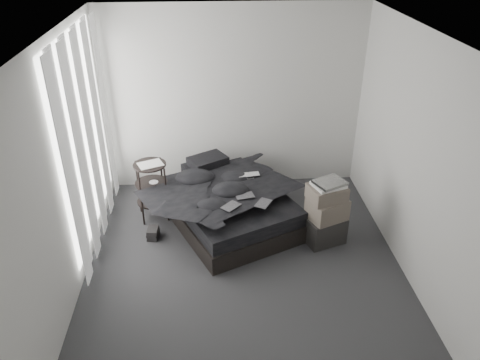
{
  "coord_description": "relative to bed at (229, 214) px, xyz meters",
  "views": [
    {
      "loc": [
        -0.34,
        -4.1,
        3.52
      ],
      "look_at": [
        0.0,
        0.8,
        0.75
      ],
      "focal_mm": 35.0,
      "sensor_mm": 36.0,
      "label": 1
    }
  ],
  "objects": [
    {
      "name": "floor_books",
      "position": [
        -0.97,
        -0.29,
        -0.05
      ],
      "size": [
        0.16,
        0.2,
        0.13
      ],
      "primitive_type": "cube",
      "rotation": [
        0.0,
        0.0,
        -0.16
      ],
      "color": "black",
      "rests_on": "floor"
    },
    {
      "name": "mattress",
      "position": [
        0.0,
        0.0,
        0.21
      ],
      "size": [
        1.87,
        2.08,
        0.19
      ],
      "primitive_type": "cube",
      "rotation": [
        0.0,
        0.0,
        0.43
      ],
      "color": "black",
      "rests_on": "bed"
    },
    {
      "name": "ceiling",
      "position": [
        0.13,
        -1.02,
        2.48
      ],
      "size": [
        3.6,
        4.2,
        0.01
      ],
      "primitive_type": "cube",
      "color": "white",
      "rests_on": "ground"
    },
    {
      "name": "curtain_left",
      "position": [
        -1.6,
        -0.12,
        1.16
      ],
      "size": [
        0.06,
        2.12,
        2.48
      ],
      "primitive_type": "cube",
      "color": "white",
      "rests_on": "wall_left"
    },
    {
      "name": "box_upper",
      "position": [
        1.13,
        -0.49,
        0.57
      ],
      "size": [
        0.49,
        0.43,
        0.18
      ],
      "primitive_type": "cube",
      "rotation": [
        0.0,
        0.0,
        0.29
      ],
      "color": "#64594F",
      "rests_on": "box_mid"
    },
    {
      "name": "side_stand",
      "position": [
        -1.0,
        0.21,
        0.27
      ],
      "size": [
        0.51,
        0.51,
        0.78
      ],
      "primitive_type": "cylinder",
      "rotation": [
        0.0,
        0.0,
        0.23
      ],
      "color": "black",
      "rests_on": "floor"
    },
    {
      "name": "window_left",
      "position": [
        -1.65,
        -0.12,
        1.23
      ],
      "size": [
        0.02,
        2.0,
        2.3
      ],
      "primitive_type": "cube",
      "color": "white",
      "rests_on": "wall_left"
    },
    {
      "name": "art_book_white",
      "position": [
        1.14,
        -0.49,
        0.68
      ],
      "size": [
        0.42,
        0.38,
        0.04
      ],
      "primitive_type": "cube",
      "rotation": [
        0.0,
        0.0,
        0.34
      ],
      "color": "silver",
      "rests_on": "box_upper"
    },
    {
      "name": "comic_a",
      "position": [
        0.0,
        -0.51,
        0.51
      ],
      "size": [
        0.26,
        0.26,
        0.01
      ],
      "primitive_type": "cube",
      "rotation": [
        0.0,
        0.0,
        0.81
      ],
      "color": "black",
      "rests_on": "duvet"
    },
    {
      "name": "pillow_upper",
      "position": [
        -0.26,
        0.61,
        0.48
      ],
      "size": [
        0.6,
        0.54,
        0.11
      ],
      "primitive_type": "cube",
      "rotation": [
        0.0,
        0.0,
        0.53
      ],
      "color": "black",
      "rests_on": "pillow_lower"
    },
    {
      "name": "bed",
      "position": [
        0.0,
        0.0,
        0.0
      ],
      "size": [
        1.94,
        2.15,
        0.24
      ],
      "primitive_type": "cube",
      "rotation": [
        0.0,
        0.0,
        0.43
      ],
      "color": "black",
      "rests_on": "floor"
    },
    {
      "name": "wall_front",
      "position": [
        0.13,
        -3.12,
        1.18
      ],
      "size": [
        3.6,
        0.01,
        2.6
      ],
      "primitive_type": "cube",
      "color": "silver",
      "rests_on": "ground"
    },
    {
      "name": "laptop",
      "position": [
        0.28,
        0.17,
        0.52
      ],
      "size": [
        0.3,
        0.21,
        0.02
      ],
      "primitive_type": "imported",
      "rotation": [
        0.0,
        0.0,
        0.11
      ],
      "color": "silver",
      "rests_on": "duvet"
    },
    {
      "name": "pillow_lower",
      "position": [
        -0.32,
        0.6,
        0.37
      ],
      "size": [
        0.63,
        0.54,
        0.12
      ],
      "primitive_type": "cube",
      "rotation": [
        0.0,
        0.0,
        0.43
      ],
      "color": "black",
      "rests_on": "mattress"
    },
    {
      "name": "box_mid",
      "position": [
        1.16,
        -0.5,
        0.35
      ],
      "size": [
        0.53,
        0.48,
        0.26
      ],
      "primitive_type": "cube",
      "rotation": [
        0.0,
        0.0,
        0.41
      ],
      "color": "#64594F",
      "rests_on": "box_lower"
    },
    {
      "name": "duvet",
      "position": [
        0.02,
        -0.04,
        0.41
      ],
      "size": [
        1.8,
        1.9,
        0.2
      ],
      "primitive_type": "imported",
      "rotation": [
        0.0,
        0.0,
        0.43
      ],
      "color": "black",
      "rests_on": "mattress"
    },
    {
      "name": "wall_left",
      "position": [
        -1.67,
        -1.02,
        1.18
      ],
      "size": [
        0.01,
        4.2,
        2.6
      ],
      "primitive_type": "cube",
      "color": "silver",
      "rests_on": "ground"
    },
    {
      "name": "papers",
      "position": [
        -0.98,
        0.2,
        0.67
      ],
      "size": [
        0.36,
        0.32,
        0.02
      ],
      "primitive_type": "cube",
      "rotation": [
        0.0,
        0.0,
        0.41
      ],
      "color": "white",
      "rests_on": "side_stand"
    },
    {
      "name": "wall_back",
      "position": [
        0.13,
        1.08,
        1.18
      ],
      "size": [
        3.6,
        0.01,
        2.6
      ],
      "primitive_type": "cube",
      "color": "silver",
      "rests_on": "ground"
    },
    {
      "name": "floor",
      "position": [
        0.13,
        -1.02,
        -0.12
      ],
      "size": [
        3.6,
        4.2,
        0.01
      ],
      "primitive_type": "cube",
      "color": "#323235",
      "rests_on": "ground"
    },
    {
      "name": "art_book_snake",
      "position": [
        1.16,
        -0.5,
        0.71
      ],
      "size": [
        0.42,
        0.39,
        0.03
      ],
      "primitive_type": "cube",
      "rotation": [
        0.0,
        0.0,
        0.44
      ],
      "color": "silver",
      "rests_on": "art_book_white"
    },
    {
      "name": "wall_right",
      "position": [
        1.93,
        -1.02,
        1.18
      ],
      "size": [
        0.01,
        4.2,
        2.6
      ],
      "primitive_type": "cube",
      "color": "silver",
      "rests_on": "ground"
    },
    {
      "name": "comic_b",
      "position": [
        0.18,
        -0.29,
        0.52
      ],
      "size": [
        0.25,
        0.19,
        0.01
      ],
      "primitive_type": "cube",
      "rotation": [
        0.0,
        0.0,
        0.22
      ],
      "color": "black",
      "rests_on": "duvet"
    },
    {
      "name": "comic_c",
      "position": [
        0.39,
        -0.48,
        0.52
      ],
      "size": [
        0.24,
        0.26,
        0.01
      ],
      "primitive_type": "cube",
      "rotation": [
        0.0,
        0.0,
        1.04
      ],
      "color": "black",
      "rests_on": "duvet"
    },
    {
      "name": "box_lower",
      "position": [
        1.14,
        -0.49,
        0.05
      ],
      "size": [
        0.55,
        0.49,
        0.34
      ],
      "primitive_type": "cube",
      "rotation": [
        0.0,
        0.0,
        0.34
      ],
      "color": "black",
      "rests_on": "floor"
    }
  ]
}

